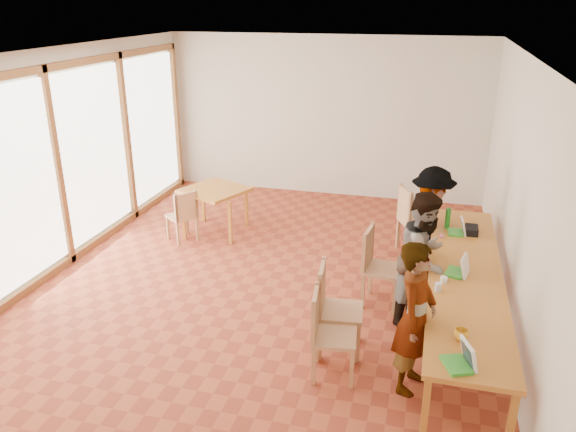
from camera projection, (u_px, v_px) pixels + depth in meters
name	position (u px, v px, depth m)	size (l,w,h in m)	color
ground	(264.00, 286.00, 7.51)	(8.00, 8.00, 0.00)	#A44527
wall_back	(325.00, 117.00, 10.57)	(6.00, 0.10, 3.00)	beige
wall_front	(63.00, 374.00, 3.36)	(6.00, 0.10, 3.00)	beige
wall_right	(519.00, 200.00, 6.25)	(0.10, 8.00, 3.00)	beige
window_wall	(55.00, 162.00, 7.67)	(0.10, 8.00, 3.00)	white
ceiling	(260.00, 52.00, 6.41)	(6.00, 8.00, 0.04)	white
communal_table	(465.00, 276.00, 6.26)	(0.80, 4.00, 0.75)	#C37D2B
side_table	(215.00, 193.00, 9.00)	(0.90, 0.90, 0.75)	#C37D2B
chair_near	(325.00, 325.00, 5.56)	(0.49, 0.49, 0.50)	tan
chair_mid	(331.00, 299.00, 5.95)	(0.51, 0.51, 0.53)	tan
chair_far	(375.00, 259.00, 6.90)	(0.51, 0.51, 0.53)	tan
chair_empty	(411.00, 214.00, 8.28)	(0.63, 0.63, 0.54)	tan
chair_spare	(184.00, 211.00, 8.69)	(0.55, 0.55, 0.45)	tan
person_near	(415.00, 318.00, 5.31)	(0.56, 0.37, 1.55)	gray
person_mid	(424.00, 259.00, 6.45)	(0.78, 0.61, 1.60)	gray
person_far	(430.00, 223.00, 7.53)	(1.00, 0.58, 1.55)	gray
laptop_near	(462.00, 360.00, 4.63)	(0.31, 0.33, 0.23)	green
laptop_mid	(460.00, 269.00, 6.17)	(0.29, 0.31, 0.23)	green
laptop_far	(459.00, 229.00, 7.25)	(0.24, 0.27, 0.21)	green
yellow_mug	(461.00, 334.00, 5.00)	(0.13, 0.13, 0.10)	yellow
green_bottle	(448.00, 218.00, 7.39)	(0.07, 0.07, 0.28)	#1C6E1D
clear_glass	(438.00, 287.00, 5.83)	(0.07, 0.07, 0.09)	silver
condiment_cup	(444.00, 280.00, 6.01)	(0.08, 0.08, 0.06)	white
pink_phone	(441.00, 236.00, 7.17)	(0.05, 0.10, 0.01)	#E05069
black_pouch	(472.00, 230.00, 7.26)	(0.16, 0.26, 0.09)	black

